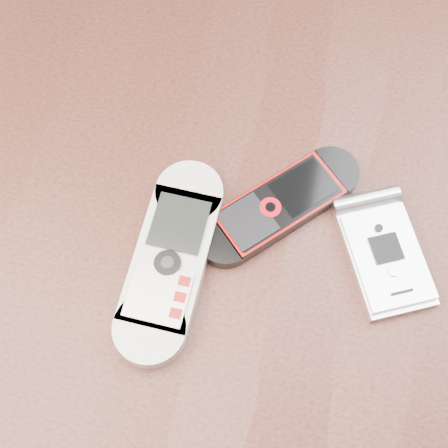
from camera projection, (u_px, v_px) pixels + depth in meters
ground at (221, 377)px, 1.19m from camera, size 4.00×4.00×0.00m
table at (219, 270)px, 0.59m from camera, size 1.20×0.80×0.75m
nokia_white at (171, 259)px, 0.47m from camera, size 0.06×0.17×0.02m
nokia_black_red at (279, 206)px, 0.49m from camera, size 0.14×0.14×0.01m
motorola_razr at (385, 255)px, 0.48m from camera, size 0.09×0.12×0.02m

